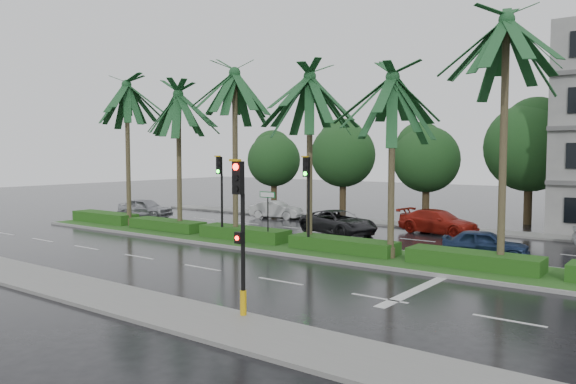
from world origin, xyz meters
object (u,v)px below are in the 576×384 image
Objects in this scene: signal_near at (241,231)px; street_sign at (268,204)px; car_blue at (485,244)px; signal_median_left at (220,185)px; car_white at (276,210)px; car_silver at (145,208)px; car_darkgrey at (339,222)px; car_red at (438,222)px.

street_sign is (-7.00, 9.87, -0.38)m from signal_near.
signal_median_left is at bearing 93.57° from car_blue.
car_white is (-4.16, 10.02, -2.38)m from signal_median_left.
street_sign is at bearing 3.47° from signal_median_left.
car_white is at bearing -68.88° from car_silver.
car_darkgrey is at bearing 112.49° from signal_near.
street_sign is at bearing 161.16° from car_red.
car_red is at bearing 95.91° from signal_near.
signal_near is 1.00× the size of signal_median_left.
car_silver reaches higher than car_blue.
car_white is at bearing 112.52° from signal_median_left.
car_red is at bearing -89.02° from car_silver.
signal_median_left is 1.68× the size of street_sign.
car_red reaches higher than car_blue.
car_red reaches higher than car_white.
signal_near reaches higher than car_red.
signal_near is at bearing -54.66° from street_sign.
car_silver is 15.55m from car_darkgrey.
signal_median_left reaches higher than car_darkgrey.
car_white is at bearing 79.33° from car_darkgrey.
car_blue is at bearing -133.66° from car_red.
car_silver is 20.57m from car_red.
car_darkgrey is at bearing -98.08° from car_silver.
signal_near is 1.68× the size of street_sign.
car_blue is (9.00, -2.31, -0.06)m from car_darkgrey.
car_darkgrey is (0.50, 5.83, -1.44)m from street_sign.
street_sign reaches higher than car_red.
signal_median_left is 0.92× the size of car_red.
signal_median_left is 1.17× the size of car_white.
signal_median_left reaches higher than signal_near.
car_darkgrey is at bearing -131.01° from car_white.
signal_median_left is 12.72m from car_red.
car_white is at bearing 97.16° from car_red.
car_silver is 24.52m from car_blue.
signal_near is 0.92× the size of car_red.
car_darkgrey reaches higher than car_blue.
car_darkgrey is (15.50, 1.22, -0.01)m from car_silver.
car_blue is (4.50, -5.92, -0.06)m from car_red.
car_darkgrey is at bearing 85.10° from street_sign.
car_darkgrey is 9.29m from car_blue.
car_blue is (9.50, 3.52, -1.49)m from street_sign.
car_white is 1.01× the size of car_blue.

